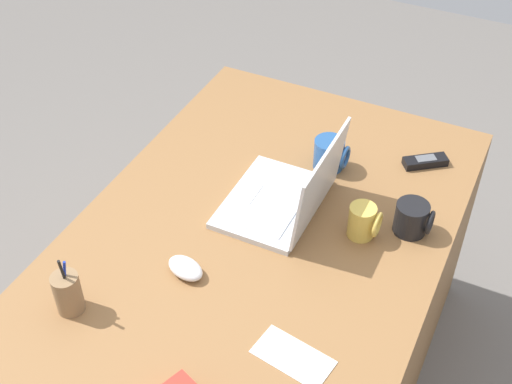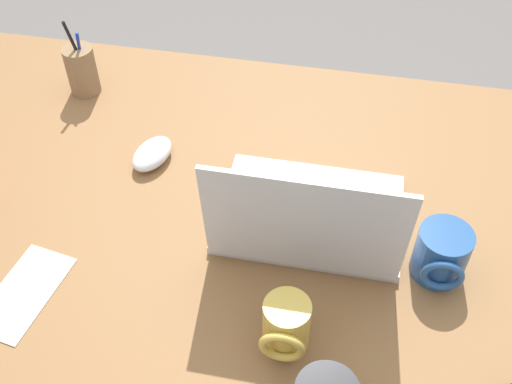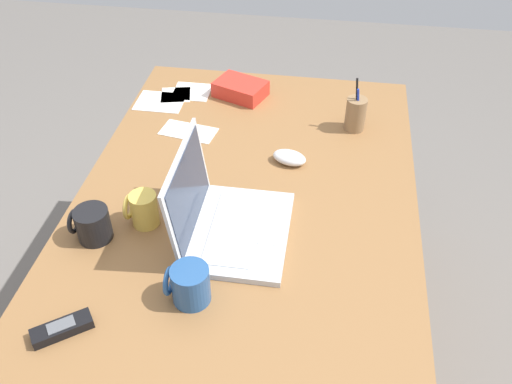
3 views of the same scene
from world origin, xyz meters
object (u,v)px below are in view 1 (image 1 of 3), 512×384
(cordless_phone, at_px, (425,161))
(coffee_mug_tall, at_px, (412,218))
(laptop, at_px, (287,196))
(coffee_mug_spare, at_px, (363,222))
(coffee_mug_white, at_px, (330,154))
(pen_holder, at_px, (68,293))
(computer_mouse, at_px, (186,268))

(cordless_phone, bearing_deg, coffee_mug_tall, 7.73)
(laptop, height_order, coffee_mug_spare, laptop)
(coffee_mug_white, bearing_deg, pen_holder, -25.21)
(coffee_mug_tall, distance_m, coffee_mug_spare, 0.13)
(computer_mouse, bearing_deg, cordless_phone, 164.13)
(coffee_mug_spare, bearing_deg, computer_mouse, -47.60)
(laptop, bearing_deg, cordless_phone, 140.78)
(coffee_mug_tall, xyz_separation_m, coffee_mug_spare, (0.07, -0.11, 0.00))
(coffee_mug_tall, bearing_deg, laptop, -78.62)
(coffee_mug_tall, height_order, cordless_phone, coffee_mug_tall)
(laptop, height_order, coffee_mug_white, laptop)
(laptop, distance_m, cordless_phone, 0.47)
(coffee_mug_tall, height_order, pen_holder, pen_holder)
(laptop, distance_m, coffee_mug_white, 0.23)
(laptop, xyz_separation_m, coffee_mug_spare, (0.00, 0.22, -0.00))
(coffee_mug_white, height_order, cordless_phone, coffee_mug_white)
(computer_mouse, height_order, coffee_mug_spare, coffee_mug_spare)
(coffee_mug_white, relative_size, cordless_phone, 0.77)
(coffee_mug_white, distance_m, coffee_mug_tall, 0.34)
(cordless_phone, bearing_deg, coffee_mug_spare, -11.30)
(computer_mouse, relative_size, coffee_mug_tall, 1.03)
(coffee_mug_spare, distance_m, cordless_phone, 0.37)
(laptop, xyz_separation_m, coffee_mug_white, (-0.23, 0.04, -0.00))
(coffee_mug_spare, bearing_deg, coffee_mug_white, -141.59)
(coffee_mug_tall, bearing_deg, computer_mouse, -49.76)
(coffee_mug_tall, relative_size, cordless_phone, 0.77)
(coffee_mug_white, xyz_separation_m, pen_holder, (0.77, -0.36, 0.01))
(computer_mouse, xyz_separation_m, coffee_mug_tall, (-0.40, 0.47, 0.03))
(coffee_mug_white, bearing_deg, cordless_phone, 117.78)
(coffee_mug_tall, bearing_deg, coffee_mug_spare, -57.54)
(laptop, bearing_deg, computer_mouse, -22.08)
(computer_mouse, relative_size, coffee_mug_white, 1.02)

